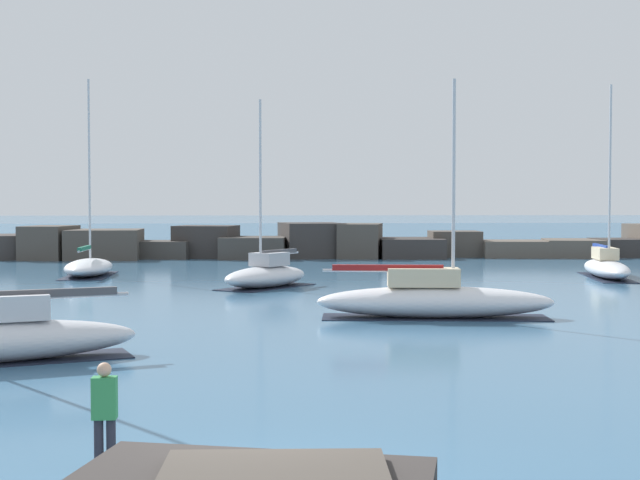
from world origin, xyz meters
name	(u,v)px	position (x,y,z in m)	size (l,w,h in m)	color
open_sea_beyond	(263,232)	(0.00, 113.75, 0.00)	(400.00, 116.00, 0.01)	#2D5B7F
breakwater_jetty	(267,245)	(0.27, 53.79, 0.98)	(70.04, 6.77, 2.57)	#383330
sailboat_moored_0	(606,266)	(18.46, 34.80, 0.61)	(3.08, 7.74, 10.28)	white
sailboat_moored_2	(266,274)	(0.12, 30.40, 0.61)	(5.15, 5.74, 8.87)	silver
sailboat_moored_3	(434,299)	(5.90, 18.62, 0.64)	(8.43, 2.79, 8.29)	white
sailboat_moored_4	(89,267)	(-9.62, 37.67, 0.52)	(2.49, 6.36, 10.86)	white
person_on_rocks	(105,411)	(-2.40, 1.25, 0.91)	(0.36, 0.22, 1.63)	#282833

